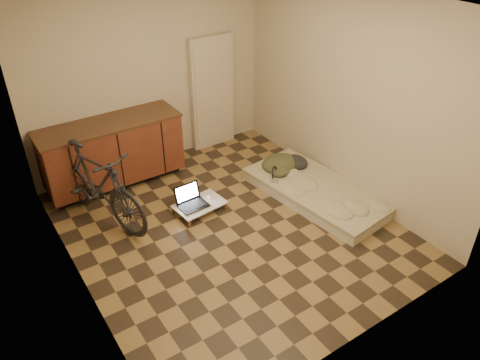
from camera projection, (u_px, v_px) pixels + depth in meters
room_shell at (228, 130)px, 4.92m from camera, size 3.50×4.00×2.60m
cabinets at (112, 153)px, 6.21m from camera, size 1.84×0.62×0.91m
appliance_panel at (212, 93)px, 6.97m from camera, size 0.70×0.10×1.70m
bicycle at (97, 181)px, 5.46m from camera, size 1.01×1.77×1.10m
futon at (317, 191)px, 6.12m from camera, size 1.14×2.02×0.17m
clothing_pile at (285, 159)px, 6.45m from camera, size 0.61×0.53×0.22m
headphones at (275, 173)px, 6.18m from camera, size 0.34×0.33×0.17m
lap_desk at (200, 205)px, 5.86m from camera, size 0.66×0.46×0.10m
laptop at (191, 201)px, 5.82m from camera, size 0.36×0.32×0.24m
mouse at (210, 197)px, 5.95m from camera, size 0.06×0.09×0.03m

